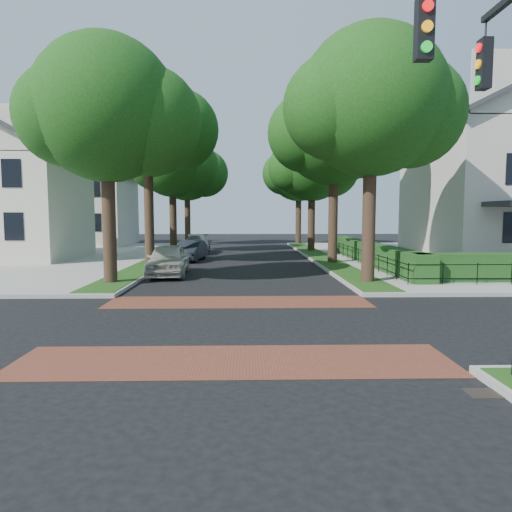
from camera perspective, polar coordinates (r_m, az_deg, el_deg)
The scene contains 21 objects.
ground at distance 12.71m, azimuth -2.40°, elevation -8.51°, with size 120.00×120.00×0.00m, color black.
crosswalk_far at distance 15.84m, azimuth -2.18°, elevation -5.75°, with size 9.00×2.20×0.01m, color brown.
crosswalk_near at distance 9.63m, azimuth -2.78°, elevation -12.98°, with size 9.00×2.20×0.01m, color brown.
storm_drain at distance 8.91m, azimuth 26.83°, elevation -15.06°, with size 0.65×0.45×0.01m, color black.
grass_strip_ne at distance 32.00m, azimuth 7.97°, elevation 0.01°, with size 1.60×29.80×0.02m, color #183F12.
grass_strip_nw at distance 32.08m, azimuth -11.44°, elevation -0.03°, with size 1.60×29.80×0.02m, color #183F12.
tree_right_near at distance 20.83m, azimuth 14.34°, elevation 17.83°, with size 7.75×6.67×10.66m.
tree_right_mid at distance 28.56m, azimuth 9.89°, elevation 15.14°, with size 8.25×7.09×11.22m.
tree_right_far at distance 37.17m, azimuth 7.12°, elevation 11.15°, with size 7.25×6.23×9.74m.
tree_right_back at distance 46.09m, azimuth 5.47°, elevation 10.44°, with size 7.50×6.45×10.20m.
tree_left_near at distance 20.82m, azimuth -17.78°, elevation 16.73°, with size 7.50×6.45×10.20m.
tree_left_mid at distance 28.67m, azimuth -13.13°, elevation 15.77°, with size 8.00×6.88×11.48m.
tree_left_far at distance 37.23m, azimuth -10.23°, elevation 11.42°, with size 7.00×6.02×9.86m.
tree_left_back at distance 46.15m, azimuth -8.46°, elevation 10.58°, with size 7.75×6.66×10.44m.
hedge_main_road at distance 28.44m, azimuth 13.90°, elevation 0.46°, with size 1.00×18.00×1.20m, color #173A14.
fence_main_road at distance 28.25m, azimuth 12.32°, elevation 0.16°, with size 0.06×18.00×0.90m, color black, non-canonical shape.
house_left_near at distance 34.24m, azimuth -28.96°, elevation 7.93°, with size 10.00×9.00×10.14m.
house_left_far at distance 47.10m, azimuth -21.00°, elevation 7.30°, with size 10.00×9.00×10.14m.
parked_car_front at distance 22.96m, azimuth -10.94°, elevation -0.45°, with size 1.88×4.67×1.59m, color #B8B6A5.
parked_car_middle at distance 30.20m, azimuth -8.16°, elevation 0.68°, with size 1.43×4.09×1.35m, color black.
parked_car_rear at distance 36.07m, azimuth -7.42°, elevation 1.49°, with size 2.02×4.98×1.44m, color slate.
Camera 1 is at (0.25, -12.35, 3.00)m, focal length 32.00 mm.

